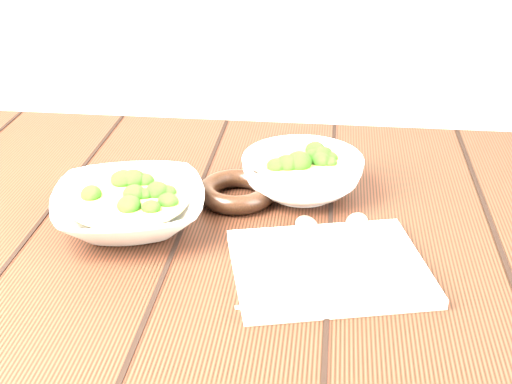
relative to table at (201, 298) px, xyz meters
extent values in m
cube|color=black|center=(0.00, 0.00, 0.10)|extent=(1.20, 0.80, 0.04)
cube|color=black|center=(0.54, 0.34, -0.28)|extent=(0.07, 0.07, 0.71)
imported|color=silver|center=(-0.09, -0.01, 0.14)|extent=(0.25, 0.25, 0.05)
cylinder|color=#A18648|center=(-0.09, -0.01, 0.16)|extent=(0.16, 0.16, 0.00)
ellipsoid|color=#33771A|center=(-0.07, 0.00, 0.17)|extent=(0.03, 0.03, 0.03)
ellipsoid|color=#33771A|center=(-0.07, 0.02, 0.17)|extent=(0.03, 0.03, 0.03)
ellipsoid|color=#33771A|center=(-0.10, 0.04, 0.17)|extent=(0.03, 0.03, 0.03)
ellipsoid|color=#33771A|center=(-0.11, 0.01, 0.17)|extent=(0.03, 0.03, 0.03)
ellipsoid|color=#33771A|center=(-0.13, 0.00, 0.17)|extent=(0.03, 0.03, 0.03)
ellipsoid|color=#33771A|center=(-0.13, -0.04, 0.17)|extent=(0.03, 0.03, 0.03)
ellipsoid|color=#33771A|center=(-0.10, -0.03, 0.17)|extent=(0.03, 0.03, 0.03)
ellipsoid|color=#33771A|center=(-0.07, -0.04, 0.17)|extent=(0.03, 0.03, 0.03)
ellipsoid|color=#33771A|center=(-0.04, -0.03, 0.17)|extent=(0.03, 0.03, 0.03)
imported|color=silver|center=(0.14, 0.12, 0.15)|extent=(0.20, 0.20, 0.06)
cylinder|color=#A18648|center=(0.14, 0.12, 0.17)|extent=(0.14, 0.14, 0.00)
ellipsoid|color=#33771A|center=(0.15, 0.12, 0.17)|extent=(0.03, 0.03, 0.02)
ellipsoid|color=#33771A|center=(0.15, 0.14, 0.17)|extent=(0.03, 0.03, 0.02)
ellipsoid|color=#33771A|center=(0.13, 0.16, 0.17)|extent=(0.03, 0.03, 0.02)
ellipsoid|color=#33771A|center=(0.12, 0.13, 0.17)|extent=(0.03, 0.03, 0.02)
ellipsoid|color=#33771A|center=(0.10, 0.12, 0.17)|extent=(0.03, 0.03, 0.02)
ellipsoid|color=#33771A|center=(0.10, 0.09, 0.17)|extent=(0.03, 0.03, 0.02)
ellipsoid|color=#33771A|center=(0.13, 0.10, 0.17)|extent=(0.03, 0.03, 0.02)
ellipsoid|color=#33771A|center=(0.15, 0.09, 0.17)|extent=(0.03, 0.03, 0.02)
ellipsoid|color=#33771A|center=(0.18, 0.10, 0.17)|extent=(0.03, 0.03, 0.02)
torus|color=black|center=(0.04, 0.08, 0.13)|extent=(0.14, 0.14, 0.03)
cube|color=#BAB19B|center=(0.18, -0.09, 0.13)|extent=(0.27, 0.24, 0.01)
cylinder|color=#A39D90|center=(0.16, -0.10, 0.14)|extent=(0.03, 0.15, 0.01)
ellipsoid|color=#A39D90|center=(0.15, -0.01, 0.14)|extent=(0.04, 0.06, 0.01)
cylinder|color=#A39D90|center=(0.20, -0.08, 0.14)|extent=(0.02, 0.15, 0.01)
ellipsoid|color=#A39D90|center=(0.21, 0.01, 0.14)|extent=(0.04, 0.06, 0.01)
camera|label=1|loc=(0.17, -0.83, 0.60)|focal=50.00mm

